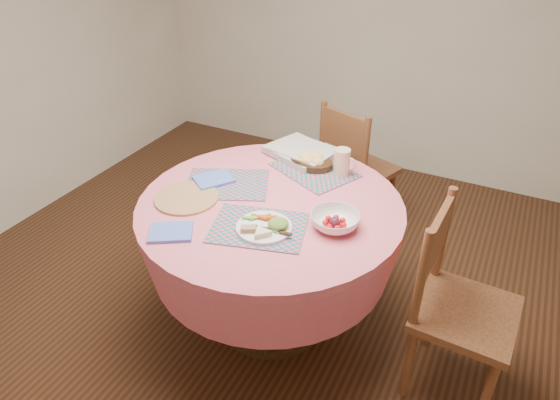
{
  "coord_description": "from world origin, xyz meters",
  "views": [
    {
      "loc": [
        0.91,
        -1.71,
        2.0
      ],
      "look_at": [
        0.05,
        0.0,
        0.78
      ],
      "focal_mm": 32.0,
      "sensor_mm": 36.0,
      "label": 1
    }
  ],
  "objects_px": {
    "fruit_bowl": "(335,221)",
    "dining_table": "(271,237)",
    "bread_bowl": "(311,160)",
    "latte_mug": "(342,162)",
    "wicker_trivet": "(186,198)",
    "dinner_plate": "(265,227)",
    "chair_back": "(354,166)",
    "chair_right": "(456,302)"
  },
  "relations": [
    {
      "from": "latte_mug",
      "to": "fruit_bowl",
      "type": "height_order",
      "value": "latte_mug"
    },
    {
      "from": "chair_right",
      "to": "latte_mug",
      "type": "xyz_separation_m",
      "value": [
        -0.68,
        0.37,
        0.34
      ]
    },
    {
      "from": "wicker_trivet",
      "to": "fruit_bowl",
      "type": "distance_m",
      "value": 0.71
    },
    {
      "from": "fruit_bowl",
      "to": "dinner_plate",
      "type": "bearing_deg",
      "value": -147.72
    },
    {
      "from": "dining_table",
      "to": "bread_bowl",
      "type": "xyz_separation_m",
      "value": [
        0.03,
        0.41,
        0.23
      ]
    },
    {
      "from": "latte_mug",
      "to": "fruit_bowl",
      "type": "xyz_separation_m",
      "value": [
        0.14,
        -0.44,
        -0.04
      ]
    },
    {
      "from": "dinner_plate",
      "to": "bread_bowl",
      "type": "distance_m",
      "value": 0.62
    },
    {
      "from": "wicker_trivet",
      "to": "dinner_plate",
      "type": "distance_m",
      "value": 0.46
    },
    {
      "from": "chair_back",
      "to": "bread_bowl",
      "type": "xyz_separation_m",
      "value": [
        -0.04,
        -0.61,
        0.32
      ]
    },
    {
      "from": "wicker_trivet",
      "to": "bread_bowl",
      "type": "height_order",
      "value": "bread_bowl"
    },
    {
      "from": "bread_bowl",
      "to": "latte_mug",
      "type": "distance_m",
      "value": 0.18
    },
    {
      "from": "fruit_bowl",
      "to": "dining_table",
      "type": "bearing_deg",
      "value": 171.84
    },
    {
      "from": "wicker_trivet",
      "to": "chair_back",
      "type": "bearing_deg",
      "value": 69.49
    },
    {
      "from": "latte_mug",
      "to": "bread_bowl",
      "type": "bearing_deg",
      "value": 175.95
    },
    {
      "from": "chair_back",
      "to": "wicker_trivet",
      "type": "height_order",
      "value": "chair_back"
    },
    {
      "from": "dining_table",
      "to": "wicker_trivet",
      "type": "bearing_deg",
      "value": -158.29
    },
    {
      "from": "chair_back",
      "to": "dinner_plate",
      "type": "bearing_deg",
      "value": 110.28
    },
    {
      "from": "chair_back",
      "to": "wicker_trivet",
      "type": "relative_size",
      "value": 2.97
    },
    {
      "from": "chair_back",
      "to": "bread_bowl",
      "type": "height_order",
      "value": "chair_back"
    },
    {
      "from": "latte_mug",
      "to": "chair_right",
      "type": "bearing_deg",
      "value": -28.36
    },
    {
      "from": "dinner_plate",
      "to": "dining_table",
      "type": "bearing_deg",
      "value": 111.88
    },
    {
      "from": "latte_mug",
      "to": "chair_back",
      "type": "bearing_deg",
      "value": 101.91
    },
    {
      "from": "dining_table",
      "to": "fruit_bowl",
      "type": "distance_m",
      "value": 0.41
    },
    {
      "from": "dining_table",
      "to": "dinner_plate",
      "type": "bearing_deg",
      "value": -68.12
    },
    {
      "from": "bread_bowl",
      "to": "latte_mug",
      "type": "xyz_separation_m",
      "value": [
        0.17,
        -0.01,
        0.04
      ]
    },
    {
      "from": "chair_back",
      "to": "chair_right",
      "type": "bearing_deg",
      "value": 148.9
    },
    {
      "from": "dinner_plate",
      "to": "wicker_trivet",
      "type": "bearing_deg",
      "value": 172.2
    },
    {
      "from": "chair_right",
      "to": "chair_back",
      "type": "height_order",
      "value": "chair_right"
    },
    {
      "from": "chair_right",
      "to": "dinner_plate",
      "type": "distance_m",
      "value": 0.88
    },
    {
      "from": "wicker_trivet",
      "to": "fruit_bowl",
      "type": "height_order",
      "value": "fruit_bowl"
    },
    {
      "from": "wicker_trivet",
      "to": "bread_bowl",
      "type": "bearing_deg",
      "value": 54.56
    },
    {
      "from": "chair_back",
      "to": "wicker_trivet",
      "type": "xyz_separation_m",
      "value": [
        -0.44,
        -1.17,
        0.29
      ]
    },
    {
      "from": "fruit_bowl",
      "to": "chair_right",
      "type": "bearing_deg",
      "value": 8.05
    },
    {
      "from": "dining_table",
      "to": "chair_right",
      "type": "relative_size",
      "value": 1.34
    },
    {
      "from": "dining_table",
      "to": "fruit_bowl",
      "type": "relative_size",
      "value": 4.77
    },
    {
      "from": "chair_back",
      "to": "latte_mug",
      "type": "xyz_separation_m",
      "value": [
        0.13,
        -0.62,
        0.36
      ]
    },
    {
      "from": "chair_right",
      "to": "dinner_plate",
      "type": "xyz_separation_m",
      "value": [
        -0.8,
        -0.24,
        0.29
      ]
    },
    {
      "from": "dining_table",
      "to": "latte_mug",
      "type": "height_order",
      "value": "latte_mug"
    },
    {
      "from": "bread_bowl",
      "to": "fruit_bowl",
      "type": "height_order",
      "value": "bread_bowl"
    },
    {
      "from": "dining_table",
      "to": "bread_bowl",
      "type": "bearing_deg",
      "value": 86.22
    },
    {
      "from": "bread_bowl",
      "to": "dining_table",
      "type": "bearing_deg",
      "value": -93.78
    },
    {
      "from": "wicker_trivet",
      "to": "latte_mug",
      "type": "xyz_separation_m",
      "value": [
        0.57,
        0.54,
        0.07
      ]
    }
  ]
}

